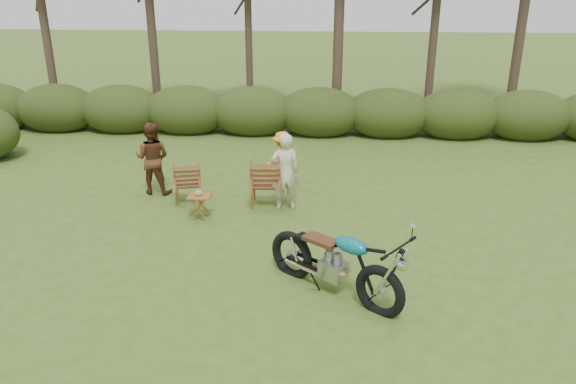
# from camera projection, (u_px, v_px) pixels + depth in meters

# --- Properties ---
(ground) EXTENTS (80.00, 80.00, 0.00)m
(ground) POSITION_uv_depth(u_px,v_px,m) (310.00, 293.00, 8.47)
(ground) COLOR #35501A
(ground) RESTS_ON ground
(motorcycle) EXTENTS (2.37, 2.11, 1.32)m
(motorcycle) POSITION_uv_depth(u_px,v_px,m) (333.00, 291.00, 8.52)
(motorcycle) COLOR #0DA8B5
(motorcycle) RESTS_ON ground
(lawn_chair_right) EXTENTS (0.73, 0.73, 1.02)m
(lawn_chair_right) POSITION_uv_depth(u_px,v_px,m) (267.00, 204.00, 11.71)
(lawn_chair_right) COLOR #5F2C17
(lawn_chair_right) RESTS_ON ground
(lawn_chair_left) EXTENTS (0.75, 0.75, 0.91)m
(lawn_chair_left) POSITION_uv_depth(u_px,v_px,m) (189.00, 201.00, 11.87)
(lawn_chair_left) COLOR brown
(lawn_chair_left) RESTS_ON ground
(side_table) EXTENTS (0.47, 0.40, 0.47)m
(side_table) POSITION_uv_depth(u_px,v_px,m) (200.00, 207.00, 10.99)
(side_table) COLOR brown
(side_table) RESTS_ON ground
(cup) EXTENTS (0.16, 0.16, 0.10)m
(cup) POSITION_uv_depth(u_px,v_px,m) (199.00, 193.00, 10.90)
(cup) COLOR beige
(cup) RESTS_ON side_table
(adult_a) EXTENTS (0.66, 0.51, 1.59)m
(adult_a) POSITION_uv_depth(u_px,v_px,m) (285.00, 209.00, 11.49)
(adult_a) COLOR beige
(adult_a) RESTS_ON ground
(adult_b) EXTENTS (0.81, 0.66, 1.58)m
(adult_b) POSITION_uv_depth(u_px,v_px,m) (156.00, 192.00, 12.34)
(adult_b) COLOR #512A17
(adult_b) RESTS_ON ground
(child) EXTENTS (0.92, 0.77, 1.24)m
(child) POSITION_uv_depth(u_px,v_px,m) (282.00, 184.00, 12.81)
(child) COLOR orange
(child) RESTS_ON ground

